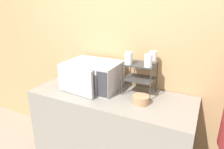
% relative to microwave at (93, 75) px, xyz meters
% --- Properties ---
extents(wall_back, '(8.00, 0.06, 2.60)m').
position_rel_microwave_xyz_m(wall_back, '(0.26, 0.30, 0.25)').
color(wall_back, tan).
rests_on(wall_back, ground_plane).
extents(counter, '(1.65, 0.67, 0.91)m').
position_rel_microwave_xyz_m(counter, '(0.26, -0.07, -0.60)').
color(counter, gray).
rests_on(counter, ground_plane).
extents(microwave, '(0.57, 0.49, 0.29)m').
position_rel_microwave_xyz_m(microwave, '(0.00, 0.00, 0.00)').
color(microwave, '#ADADB2').
rests_on(microwave, counter).
extents(dish_rack, '(0.30, 0.24, 0.32)m').
position_rel_microwave_xyz_m(dish_rack, '(0.50, 0.09, 0.08)').
color(dish_rack, '#333333').
rests_on(dish_rack, counter).
extents(glass_front_left, '(0.07, 0.07, 0.12)m').
position_rel_microwave_xyz_m(glass_front_left, '(0.41, 0.01, 0.23)').
color(glass_front_left, silver).
rests_on(glass_front_left, dish_rack).
extents(glass_back_right, '(0.07, 0.07, 0.12)m').
position_rel_microwave_xyz_m(glass_back_right, '(0.60, 0.16, 0.23)').
color(glass_back_right, silver).
rests_on(glass_back_right, dish_rack).
extents(glass_front_right, '(0.07, 0.07, 0.12)m').
position_rel_microwave_xyz_m(glass_front_right, '(0.60, 0.02, 0.23)').
color(glass_front_right, silver).
rests_on(glass_front_right, dish_rack).
extents(bowl, '(0.15, 0.15, 0.08)m').
position_rel_microwave_xyz_m(bowl, '(0.59, -0.12, -0.11)').
color(bowl, '#AD7F56').
rests_on(bowl, counter).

